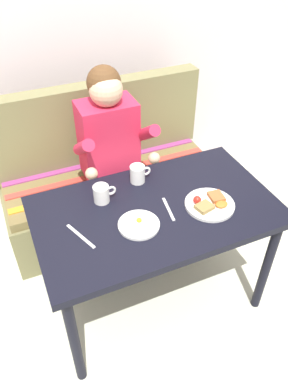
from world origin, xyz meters
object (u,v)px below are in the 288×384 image
plate_eggs (139,224)px  knife (81,236)px  fork (168,209)px  person (112,147)px  table (156,220)px  coffee_mug (102,193)px  coffee_mug_second (137,174)px  couch (109,184)px  plate_breakfast (210,204)px

plate_eggs → knife: (-0.27, 0.04, -0.01)m
fork → person: bearing=104.8°
table → plate_eggs: size_ratio=6.11×
coffee_mug → coffee_mug_second: coffee_mug_second is taller
person → coffee_mug: (-0.21, -0.43, 0.04)m
coffee_mug_second → knife: size_ratio=0.59×
coffee_mug → couch: bearing=69.6°
plate_eggs → couch: bearing=81.5°
couch → table: bearing=-90.0°
fork → plate_eggs: bearing=-156.6°
person → table: bearing=-88.3°
person → coffee_mug: bearing=-115.7°
table → person: (-0.02, 0.59, 0.09)m
couch → plate_breakfast: size_ratio=5.84×
plate_eggs → knife: 0.27m
fork → knife: same height
person → fork: size_ratio=7.13×
fork → knife: size_ratio=0.85×
fork → knife: (-0.45, -0.01, 0.00)m
couch → coffee_mug_second: (0.00, -0.53, 0.45)m
person → plate_eggs: person is taller
plate_eggs → coffee_mug_second: coffee_mug_second is taller
couch → knife: 0.98m
coffee_mug → knife: 0.26m
table → plate_breakfast: plate_breakfast is taller
couch → knife: size_ratio=7.20×
table → coffee_mug: size_ratio=10.17×
person → coffee_mug: size_ratio=10.27×
plate_eggs → fork: plate_eggs is taller
person → knife: bearing=-121.0°
plate_eggs → coffee_mug: coffee_mug is taller
knife → plate_breakfast: bearing=-25.8°
fork → plate_breakfast: bearing=-7.5°
couch → fork: (0.05, -0.80, 0.40)m
coffee_mug_second → person: bearing=92.8°
person → plate_breakfast: (0.27, -0.68, 0.00)m
plate_breakfast → fork: size_ratio=1.45×
person → coffee_mug: person is taller
knife → fork: bearing=-20.5°
couch → person: size_ratio=1.19×
table → person: size_ratio=0.99×
table → fork: fork is taller
table → knife: 0.41m
couch → person: bearing=-95.7°
table → coffee_mug: bearing=144.8°
couch → plate_breakfast: (0.25, -0.85, 0.41)m
coffee_mug → knife: coffee_mug is taller
couch → knife: (-0.39, -0.80, 0.40)m
coffee_mug_second → knife: coffee_mug_second is taller
coffee_mug → person: bearing=64.3°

